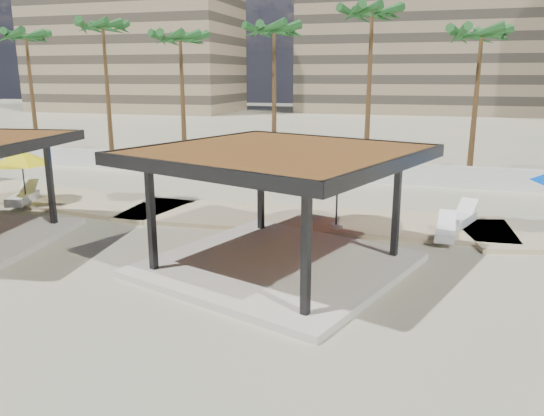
{
  "coord_description": "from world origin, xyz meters",
  "views": [
    {
      "loc": [
        6.76,
        -13.97,
        5.96
      ],
      "look_at": [
        1.52,
        3.44,
        1.4
      ],
      "focal_mm": 35.0,
      "sensor_mm": 36.0,
      "label": 1
    }
  ],
  "objects_px": {
    "pavilion_central": "(278,198)",
    "umbrella_c": "(338,167)",
    "lounger_a": "(23,197)",
    "lounger_c": "(446,231)",
    "lounger_b": "(460,218)"
  },
  "relations": [
    {
      "from": "pavilion_central",
      "to": "lounger_b",
      "type": "relative_size",
      "value": 4.11
    },
    {
      "from": "lounger_a",
      "to": "lounger_b",
      "type": "distance_m",
      "value": 19.62
    },
    {
      "from": "lounger_a",
      "to": "lounger_c",
      "type": "xyz_separation_m",
      "value": [
        18.92,
        -0.0,
        -0.03
      ]
    },
    {
      "from": "pavilion_central",
      "to": "lounger_b",
      "type": "xyz_separation_m",
      "value": [
        5.73,
        6.55,
        -1.9
      ]
    },
    {
      "from": "umbrella_c",
      "to": "lounger_b",
      "type": "height_order",
      "value": "umbrella_c"
    },
    {
      "from": "lounger_b",
      "to": "lounger_a",
      "type": "bearing_deg",
      "value": 116.21
    },
    {
      "from": "pavilion_central",
      "to": "lounger_c",
      "type": "bearing_deg",
      "value": 60.33
    },
    {
      "from": "lounger_c",
      "to": "lounger_a",
      "type": "bearing_deg",
      "value": 93.43
    },
    {
      "from": "pavilion_central",
      "to": "lounger_c",
      "type": "xyz_separation_m",
      "value": [
        5.14,
        4.53,
        -1.92
      ]
    },
    {
      "from": "lounger_a",
      "to": "lounger_b",
      "type": "height_order",
      "value": "lounger_a"
    },
    {
      "from": "pavilion_central",
      "to": "lounger_a",
      "type": "bearing_deg",
      "value": -179.25
    },
    {
      "from": "lounger_b",
      "to": "lounger_c",
      "type": "height_order",
      "value": "lounger_b"
    },
    {
      "from": "pavilion_central",
      "to": "umbrella_c",
      "type": "relative_size",
      "value": 2.41
    },
    {
      "from": "umbrella_c",
      "to": "lounger_c",
      "type": "xyz_separation_m",
      "value": [
        4.08,
        0.05,
        -2.22
      ]
    },
    {
      "from": "lounger_b",
      "to": "umbrella_c",
      "type": "bearing_deg",
      "value": 134.17
    }
  ]
}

